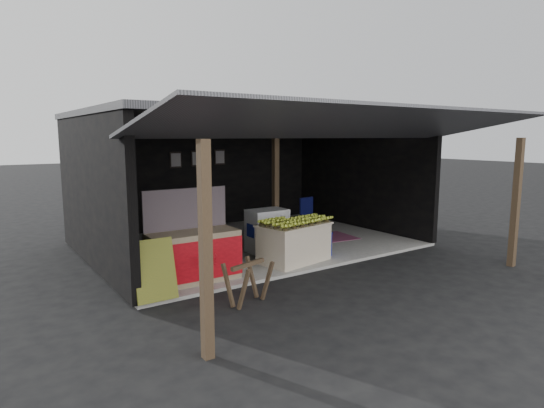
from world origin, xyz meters
TOP-DOWN VIEW (x-y plane):
  - ground at (0.00, 0.00)m, footprint 80.00×80.00m
  - concrete_slab at (0.00, 2.50)m, footprint 7.00×5.00m
  - shophouse at (0.00, 2.82)m, footprint 7.40×7.29m
  - banana_table at (-0.15, 0.61)m, footprint 1.52×1.08m
  - banana_pile at (-0.15, 0.61)m, footprint 1.39×0.97m
  - white_crate at (-0.14, 1.57)m, footprint 0.83×0.57m
  - neighbor_stall at (-2.30, 0.64)m, footprint 1.54×0.72m
  - green_signboard at (-3.19, 0.07)m, footprint 0.63×0.27m
  - sawhorse at (-2.03, -0.72)m, footprint 0.72×0.71m
  - water_barrel at (0.66, 0.63)m, footprint 0.31×0.31m
  - plastic_chair at (1.78, 2.52)m, footprint 0.46×0.46m
  - magenta_rug at (1.72, 1.86)m, footprint 1.60×1.16m
  - picture_frames at (-0.17, 4.89)m, footprint 1.62×0.04m

SIDE VIEW (x-z plane):
  - ground at x=0.00m, z-range 0.00..0.00m
  - concrete_slab at x=0.00m, z-range 0.00..0.06m
  - magenta_rug at x=1.72m, z-range 0.06..0.07m
  - water_barrel at x=0.66m, z-range 0.06..0.52m
  - sawhorse at x=-2.03m, z-range 0.09..0.73m
  - banana_table at x=-0.15m, z-range 0.06..0.83m
  - white_crate at x=-0.14m, z-range 0.06..0.98m
  - green_signboard at x=-3.19m, z-range 0.07..0.99m
  - neighbor_stall at x=-2.30m, z-range -0.25..1.32m
  - plastic_chair at x=1.78m, z-range 0.14..1.06m
  - banana_pile at x=-0.15m, z-range 0.83..0.98m
  - picture_frames at x=-0.17m, z-range 1.70..2.16m
  - shophouse at x=0.00m, z-range 0.59..3.61m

